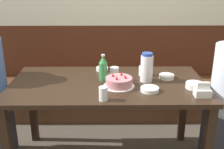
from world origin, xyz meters
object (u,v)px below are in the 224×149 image
object	(u,v)px
bowl_soup_white	(102,69)
glass_shot_small	(103,94)
water_pitcher	(147,68)
bowl_sauce_shallow	(167,77)
glass_tumbler_short	(115,73)
glass_water_tall	(143,71)
napkin_holder	(203,91)
soju_bottle	(103,68)
bench_seat	(108,99)
birthday_cake	(119,82)
bowl_side_dish	(150,89)
bowl_rice_small	(195,85)

from	to	relation	value
bowl_soup_white	glass_shot_small	bearing A→B (deg)	-87.86
water_pitcher	glass_shot_small	bearing A→B (deg)	-133.25
bowl_sauce_shallow	glass_tumbler_short	world-z (taller)	glass_tumbler_short
glass_water_tall	glass_tumbler_short	xyz separation A→B (m)	(-0.24, -0.07, 0.01)
bowl_sauce_shallow	napkin_holder	bearing A→B (deg)	-62.40
soju_bottle	glass_shot_small	xyz separation A→B (m)	(0.01, -0.38, -0.05)
bench_seat	birthday_cake	xyz separation A→B (m)	(0.09, -0.91, 0.57)
bowl_side_dish	bowl_sauce_shallow	size ratio (longest dim) A/B	1.12
glass_water_tall	birthday_cake	bearing A→B (deg)	-130.64
soju_bottle	bowl_side_dish	world-z (taller)	soju_bottle
glass_tumbler_short	glass_shot_small	world-z (taller)	glass_shot_small
birthday_cake	bowl_soup_white	bearing A→B (deg)	110.25
bowl_sauce_shallow	glass_water_tall	bearing A→B (deg)	157.47
soju_bottle	glass_water_tall	world-z (taller)	soju_bottle
glass_water_tall	bowl_soup_white	bearing A→B (deg)	159.66
glass_shot_small	glass_tumbler_short	bearing A→B (deg)	78.88
bowl_rice_small	birthday_cake	bearing A→B (deg)	176.34
glass_shot_small	bowl_side_dish	bearing A→B (deg)	24.31
glass_tumbler_short	napkin_holder	bearing A→B (deg)	-30.77
bowl_rice_small	glass_tumbler_short	world-z (taller)	glass_tumbler_short
birthday_cake	glass_water_tall	xyz separation A→B (m)	(0.21, 0.24, 0.00)
soju_bottle	glass_tumbler_short	bearing A→B (deg)	24.39
soju_bottle	bowl_soup_white	world-z (taller)	soju_bottle
bowl_rice_small	glass_tumbler_short	size ratio (longest dim) A/B	1.42
bowl_soup_white	glass_tumbler_short	distance (m)	0.22
birthday_cake	glass_tumbler_short	distance (m)	0.18
bowl_rice_small	bowl_soup_white	bearing A→B (deg)	149.90
glass_water_tall	glass_shot_small	xyz separation A→B (m)	(-0.32, -0.49, 0.01)
napkin_holder	water_pitcher	bearing A→B (deg)	140.20
napkin_holder	bowl_rice_small	distance (m)	0.15
birthday_cake	glass_water_tall	distance (m)	0.32
bowl_rice_small	glass_shot_small	xyz separation A→B (m)	(-0.68, -0.21, 0.03)
bench_seat	bowl_soup_white	xyz separation A→B (m)	(-0.05, -0.54, 0.55)
bench_seat	glass_tumbler_short	world-z (taller)	glass_tumbler_short
birthday_cake	water_pitcher	world-z (taller)	water_pitcher
soju_bottle	bowl_side_dish	xyz separation A→B (m)	(0.34, -0.23, -0.09)
water_pitcher	bowl_rice_small	xyz separation A→B (m)	(0.34, -0.15, -0.09)
napkin_holder	glass_water_tall	bearing A→B (deg)	130.79
birthday_cake	glass_water_tall	world-z (taller)	birthday_cake
napkin_holder	glass_shot_small	xyz separation A→B (m)	(-0.69, -0.06, 0.01)
napkin_holder	bowl_sauce_shallow	distance (m)	0.40
glass_shot_small	glass_water_tall	bearing A→B (deg)	56.52
birthday_cake	glass_tumbler_short	bearing A→B (deg)	99.87
bowl_side_dish	glass_tumbler_short	world-z (taller)	glass_tumbler_short
bench_seat	bowl_soup_white	size ratio (longest dim) A/B	23.92
bowl_side_dish	glass_water_tall	xyz separation A→B (m)	(-0.01, 0.34, 0.03)
glass_water_tall	bench_seat	bearing A→B (deg)	113.93
soju_bottle	glass_water_tall	bearing A→B (deg)	17.88
birthday_cake	bowl_rice_small	world-z (taller)	birthday_cake
bowl_sauce_shallow	glass_tumbler_short	distance (m)	0.43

